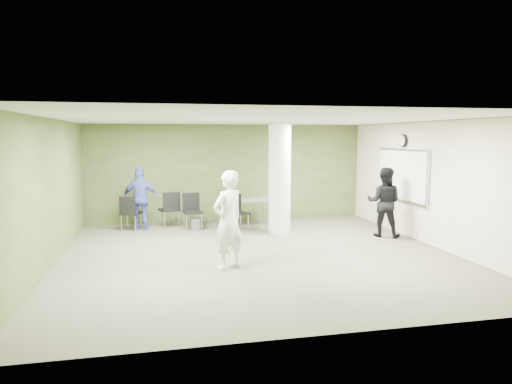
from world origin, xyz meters
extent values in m
plane|color=#4C4C3C|center=(0.00, 0.00, 0.00)|extent=(8.00, 8.00, 0.00)
plane|color=white|center=(0.00, 0.00, 2.80)|extent=(8.00, 8.00, 0.00)
cube|color=#3A4E25|center=(0.00, 4.00, 1.40)|extent=(8.00, 2.80, 0.02)
cube|color=#3A4E25|center=(-4.00, 0.00, 1.40)|extent=(0.02, 8.00, 2.80)
cube|color=beige|center=(4.00, 0.00, 1.40)|extent=(0.02, 8.00, 2.80)
cylinder|color=silver|center=(1.00, 2.00, 1.40)|extent=(0.56, 0.56, 2.80)
cube|color=silver|center=(3.93, 1.20, 1.50)|extent=(0.04, 2.30, 1.30)
cube|color=white|center=(3.91, 1.20, 1.50)|extent=(0.02, 2.20, 1.20)
cylinder|color=black|center=(3.93, 1.20, 2.35)|extent=(0.05, 0.32, 0.32)
cylinder|color=white|center=(3.90, 1.20, 2.35)|extent=(0.02, 0.26, 0.26)
cube|color=gray|center=(0.29, 3.12, 0.71)|extent=(1.60, 0.82, 0.04)
cylinder|color=silver|center=(-0.37, 2.78, 0.35)|extent=(0.04, 0.04, 0.69)
cylinder|color=silver|center=(1.01, 2.92, 0.35)|extent=(0.04, 0.04, 0.69)
cylinder|color=silver|center=(-0.43, 3.32, 0.35)|extent=(0.04, 0.04, 0.69)
cylinder|color=silver|center=(0.96, 3.46, 0.35)|extent=(0.04, 0.04, 0.69)
cylinder|color=#184A24|center=(-0.31, 3.37, 0.86)|extent=(0.07, 0.07, 0.25)
cylinder|color=#B2B2B7|center=(0.10, 3.33, 0.82)|extent=(0.06, 0.06, 0.18)
cylinder|color=#4C4C4C|center=(-1.07, 2.78, 0.16)|extent=(0.27, 0.27, 0.32)
cube|color=black|center=(-2.73, 3.14, 0.44)|extent=(0.58, 0.58, 0.05)
cube|color=black|center=(-2.80, 2.94, 0.69)|extent=(0.42, 0.18, 0.44)
cylinder|color=silver|center=(-2.49, 3.25, 0.21)|extent=(0.02, 0.02, 0.42)
cylinder|color=silver|center=(-2.84, 3.38, 0.21)|extent=(0.02, 0.02, 0.42)
cylinder|color=silver|center=(-2.62, 2.90, 0.21)|extent=(0.02, 0.02, 0.42)
cylinder|color=silver|center=(-2.97, 3.02, 0.21)|extent=(0.02, 0.02, 0.42)
cube|color=black|center=(-1.74, 3.33, 0.48)|extent=(0.61, 0.61, 0.05)
cube|color=black|center=(-1.67, 3.12, 0.74)|extent=(0.46, 0.18, 0.48)
cylinder|color=silver|center=(-1.60, 3.59, 0.23)|extent=(0.02, 0.02, 0.46)
cylinder|color=silver|center=(-1.99, 3.47, 0.23)|extent=(0.02, 0.02, 0.46)
cylinder|color=silver|center=(-1.48, 3.20, 0.23)|extent=(0.02, 0.02, 0.46)
cylinder|color=silver|center=(-1.87, 3.08, 0.23)|extent=(0.02, 0.02, 0.46)
cube|color=black|center=(-1.13, 2.88, 0.47)|extent=(0.53, 0.53, 0.05)
cube|color=black|center=(-1.16, 3.09, 0.73)|extent=(0.46, 0.09, 0.47)
cylinder|color=silver|center=(-1.31, 2.66, 0.22)|extent=(0.02, 0.02, 0.45)
cylinder|color=silver|center=(-0.92, 2.70, 0.22)|extent=(0.02, 0.02, 0.45)
cylinder|color=silver|center=(-1.35, 3.05, 0.22)|extent=(0.02, 0.02, 0.45)
cylinder|color=silver|center=(-0.96, 3.09, 0.22)|extent=(0.02, 0.02, 0.45)
cube|color=black|center=(0.02, 2.50, 0.46)|extent=(0.61, 0.61, 0.05)
cube|color=black|center=(-0.06, 2.70, 0.71)|extent=(0.43, 0.20, 0.46)
cylinder|color=silver|center=(-0.09, 2.25, 0.22)|extent=(0.02, 0.02, 0.44)
cylinder|color=silver|center=(0.27, 2.40, 0.22)|extent=(0.02, 0.02, 0.44)
cylinder|color=silver|center=(-0.23, 2.61, 0.22)|extent=(0.02, 0.02, 0.44)
cylinder|color=silver|center=(0.13, 2.75, 0.22)|extent=(0.02, 0.02, 0.44)
imported|color=white|center=(-0.76, -0.91, 0.92)|extent=(0.80, 0.75, 1.84)
imported|color=black|center=(3.40, 1.06, 0.85)|extent=(1.05, 0.99, 1.71)
imported|color=#444AA9|center=(-2.47, 3.10, 0.83)|extent=(1.03, 0.56, 1.66)
camera|label=1|loc=(-1.98, -9.10, 2.44)|focal=32.00mm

